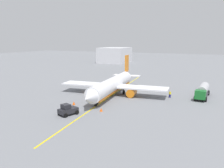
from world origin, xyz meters
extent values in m
plane|color=slate|center=(0.00, 0.00, 0.00)|extent=(400.00, 400.00, 0.00)
cylinder|color=white|center=(0.00, 0.00, 2.80)|extent=(25.44, 6.59, 3.59)
cube|color=orange|center=(0.00, 0.00, 1.81)|extent=(23.97, 5.78, 1.01)
cone|color=white|center=(13.89, 1.68, 2.80)|extent=(3.89, 3.84, 3.45)
cone|color=white|center=(-14.59, -1.77, 3.15)|extent=(5.23, 3.62, 3.05)
cube|color=orange|center=(-13.89, -1.68, 6.99)|extent=(3.22, 0.74, 5.20)
cube|color=white|center=(-13.89, -1.68, 3.20)|extent=(3.39, 8.63, 0.24)
cube|color=white|center=(-0.99, -0.12, 2.35)|extent=(8.17, 28.74, 0.36)
cylinder|color=orange|center=(-0.82, 5.14, 1.10)|extent=(3.43, 2.47, 2.10)
cylinder|color=orange|center=(0.43, -5.19, 1.10)|extent=(3.43, 2.47, 2.10)
cylinder|color=#4C4C51|center=(10.42, 1.26, 1.13)|extent=(0.24, 0.24, 1.17)
cylinder|color=black|center=(10.42, 1.26, 0.55)|extent=(1.14, 0.53, 1.10)
cylinder|color=#4C4C51|center=(-2.30, 2.34, 1.13)|extent=(0.24, 0.24, 1.17)
cylinder|color=black|center=(-2.30, 2.34, 0.55)|extent=(1.14, 0.53, 1.10)
cylinder|color=#4C4C51|center=(-1.67, -2.82, 1.13)|extent=(0.24, 0.24, 1.17)
cylinder|color=black|center=(-1.67, -2.82, 0.55)|extent=(1.14, 0.53, 1.10)
cube|color=#2D2D33|center=(-8.56, 21.31, 0.70)|extent=(10.51, 2.79, 0.30)
cube|color=#196B28|center=(-3.74, 21.18, 1.65)|extent=(2.07, 2.46, 2.00)
cube|color=black|center=(-2.84, 21.15, 2.05)|extent=(0.22, 2.00, 0.90)
cylinder|color=silver|center=(-9.16, 21.33, 2.00)|extent=(7.70, 2.52, 2.30)
cylinder|color=black|center=(-4.10, 22.44, 0.55)|extent=(1.11, 0.38, 1.10)
cylinder|color=black|center=(-4.17, 19.94, 0.55)|extent=(1.11, 0.38, 1.10)
cylinder|color=black|center=(-11.20, 22.64, 0.55)|extent=(1.11, 0.38, 1.10)
cylinder|color=black|center=(-11.27, 20.14, 0.55)|extent=(1.11, 0.38, 1.10)
cube|color=#232328|center=(17.69, -0.64, 0.85)|extent=(4.05, 3.04, 0.90)
cube|color=black|center=(18.17, -0.80, 1.75)|extent=(1.83, 1.96, 0.90)
cylinder|color=black|center=(16.14, -1.18, 0.40)|extent=(0.85, 0.54, 0.80)
cylinder|color=black|center=(16.78, 0.72, 0.40)|extent=(0.85, 0.54, 0.80)
cylinder|color=black|center=(18.61, -2.00, 0.40)|extent=(0.85, 0.54, 0.80)
cylinder|color=black|center=(19.24, -0.11, 0.40)|extent=(0.85, 0.54, 0.80)
cube|color=navy|center=(-4.35, 14.03, 0.42)|extent=(0.54, 0.51, 0.85)
cube|color=yellow|center=(-4.35, 14.03, 1.15)|extent=(0.63, 0.58, 0.60)
sphere|color=tan|center=(-4.35, 14.03, 1.59)|extent=(0.24, 0.24, 0.24)
cone|color=#F2590F|center=(11.57, -3.78, 0.36)|extent=(0.65, 0.65, 0.72)
cone|color=#F2590F|center=(13.04, 4.01, 0.35)|extent=(0.63, 0.63, 0.70)
cube|color=silver|center=(-80.90, -37.86, 4.76)|extent=(23.07, 17.78, 9.51)
cube|color=#4C515B|center=(-80.36, -46.08, 3.33)|extent=(15.41, 1.17, 6.28)
cube|color=yellow|center=(0.00, 0.00, 0.01)|extent=(61.77, 7.77, 0.01)
camera|label=1|loc=(50.84, 25.12, 14.06)|focal=35.87mm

